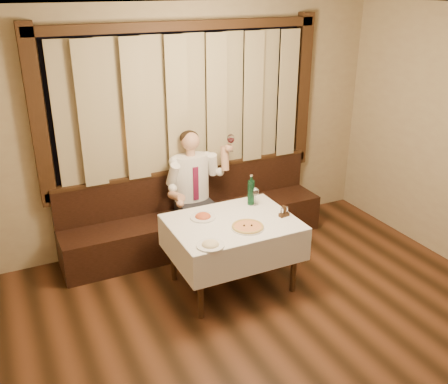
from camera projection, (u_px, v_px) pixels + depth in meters
name	position (u px, v px, depth m)	size (l,w,h in m)	color
room	(272.00, 176.00, 4.14)	(5.01, 6.01, 2.81)	black
banquette	(195.00, 220.00, 6.06)	(3.20, 0.61, 0.94)	black
dining_table	(233.00, 230.00, 5.07)	(1.27, 0.97, 0.76)	black
pizza	(248.00, 227.00, 4.89)	(0.33, 0.33, 0.03)	white
pasta_red	(203.00, 215.00, 5.09)	(0.26, 0.26, 0.09)	white
pasta_cream	(210.00, 243.00, 4.55)	(0.26, 0.26, 0.09)	white
green_bottle	(251.00, 192.00, 5.36)	(0.07, 0.07, 0.34)	#104C29
table_wine_glass	(255.00, 192.00, 5.34)	(0.08, 0.08, 0.20)	white
cruet_caddy	(284.00, 213.00, 5.12)	(0.11, 0.07, 0.12)	black
seated_man	(194.00, 183.00, 5.77)	(0.79, 0.59, 1.44)	black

